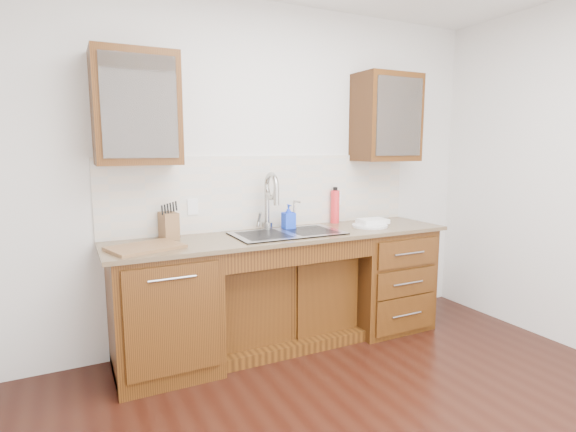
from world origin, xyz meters
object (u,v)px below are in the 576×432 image
plate (370,226)px  soap_bottle (289,217)px  water_bottle (335,207)px  cutting_board (145,247)px  knife_block (169,225)px

plate → soap_bottle: bearing=164.6°
soap_bottle → water_bottle: water_bottle is taller
soap_bottle → cutting_board: 1.18m
cutting_board → water_bottle: bearing=11.1°
plate → cutting_board: 1.83m
soap_bottle → plate: bearing=-15.3°
soap_bottle → cutting_board: size_ratio=0.46×
water_bottle → plate: size_ratio=0.96×
plate → cutting_board: (-1.83, -0.03, 0.00)m
water_bottle → cutting_board: water_bottle is taller
soap_bottle → cutting_board: (-1.16, -0.22, -0.09)m
water_bottle → plate: 0.36m
knife_block → cutting_board: knife_block is taller
soap_bottle → knife_block: soap_bottle is taller
soap_bottle → knife_block: (-0.94, 0.06, -0.01)m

